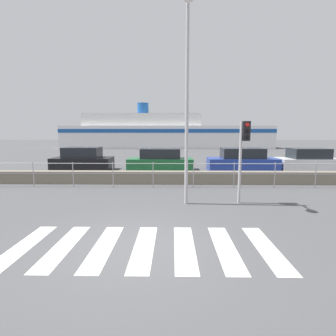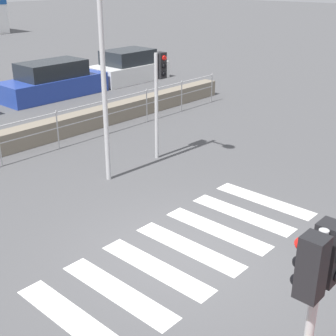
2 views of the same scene
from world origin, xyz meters
name	(u,v)px [view 1 (image 1 of 2)]	position (x,y,z in m)	size (l,w,h in m)	color
ground_plane	(132,247)	(0.00, 0.00, 0.00)	(160.00, 160.00, 0.00)	#4C4C4F
crosswalk	(144,247)	(0.26, 0.00, 0.00)	(5.85, 2.40, 0.01)	silver
seawall	(154,177)	(0.00, 7.23, 0.31)	(20.61, 0.55, 0.61)	slate
harbor_fence	(153,171)	(0.00, 6.36, 0.77)	(18.58, 0.04, 1.16)	#B2B2B5
traffic_light_far	(244,144)	(3.38, 3.69, 2.13)	(0.34, 0.32, 2.91)	#B2B2B5
streetlamp	(187,85)	(1.37, 3.43, 4.07)	(0.32, 0.93, 6.69)	#B2B2B5
ferry_boat	(162,134)	(-0.79, 37.81, 2.29)	(32.69, 7.92, 7.18)	white
parked_car_black	(83,160)	(-5.15, 11.86, 0.65)	(3.89, 1.79, 1.53)	black
parked_car_green	(160,161)	(0.09, 11.86, 0.62)	(4.32, 1.74, 1.45)	#1E6633
parked_car_blue	(242,161)	(5.53, 11.86, 0.63)	(4.53, 1.75, 1.48)	#233D9E
parked_car_white	(308,161)	(9.85, 11.86, 0.63)	(3.86, 1.87, 1.48)	silver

